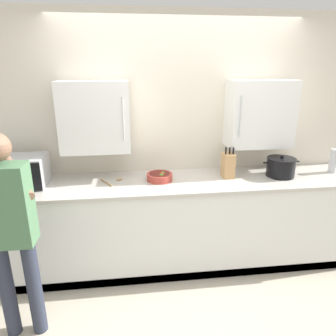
# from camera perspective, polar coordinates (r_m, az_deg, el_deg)

# --- Properties ---
(ground_plane) EXTENTS (9.29, 9.29, 0.00)m
(ground_plane) POSITION_cam_1_polar(r_m,az_deg,el_deg) (3.02, 4.69, -24.03)
(ground_plane) COLOR #B7AD99
(back_wall_tiled) EXTENTS (4.33, 0.44, 2.57)m
(back_wall_tiled) POSITION_cam_1_polar(r_m,az_deg,el_deg) (3.32, 1.73, 6.33)
(back_wall_tiled) COLOR beige
(back_wall_tiled) RESTS_ON ground_plane
(counter_unit) EXTENTS (4.04, 0.71, 0.95)m
(counter_unit) POSITION_cam_1_polar(r_m,az_deg,el_deg) (3.29, 2.53, -10.01)
(counter_unit) COLOR white
(counter_unit) RESTS_ON ground_plane
(microwave_oven) EXTENTS (0.58, 0.75, 0.28)m
(microwave_oven) POSITION_cam_1_polar(r_m,az_deg,el_deg) (3.24, -27.05, -0.67)
(microwave_oven) COLOR #B7BABF
(microwave_oven) RESTS_ON counter_unit
(fruit_bowl) EXTENTS (0.26, 0.26, 0.09)m
(fruit_bowl) POSITION_cam_1_polar(r_m,az_deg,el_deg) (3.07, -1.54, -1.56)
(fruit_bowl) COLOR #AD3D33
(fruit_bowl) RESTS_ON counter_unit
(knife_block) EXTENTS (0.11, 0.15, 0.32)m
(knife_block) POSITION_cam_1_polar(r_m,az_deg,el_deg) (3.20, 11.05, 0.52)
(knife_block) COLOR tan
(knife_block) RESTS_ON counter_unit
(stock_pot) EXTENTS (0.38, 0.29, 0.22)m
(stock_pot) POSITION_cam_1_polar(r_m,az_deg,el_deg) (3.38, 20.16, 0.17)
(stock_pot) COLOR black
(stock_pot) RESTS_ON counter_unit
(wooden_spoon) EXTENTS (0.23, 0.21, 0.02)m
(wooden_spoon) POSITION_cam_1_polar(r_m,az_deg,el_deg) (3.09, -10.16, -2.34)
(wooden_spoon) COLOR tan
(wooden_spoon) RESTS_ON counter_unit
(thermos_flask) EXTENTS (0.08, 0.08, 0.26)m
(thermos_flask) POSITION_cam_1_polar(r_m,az_deg,el_deg) (3.72, 28.28, 1.19)
(thermos_flask) COLOR #B7BABF
(thermos_flask) RESTS_ON counter_unit
(person_figure) EXTENTS (0.44, 0.60, 1.63)m
(person_figure) POSITION_cam_1_polar(r_m,az_deg,el_deg) (2.50, -27.46, -8.99)
(person_figure) COLOR #282D3D
(person_figure) RESTS_ON ground_plane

